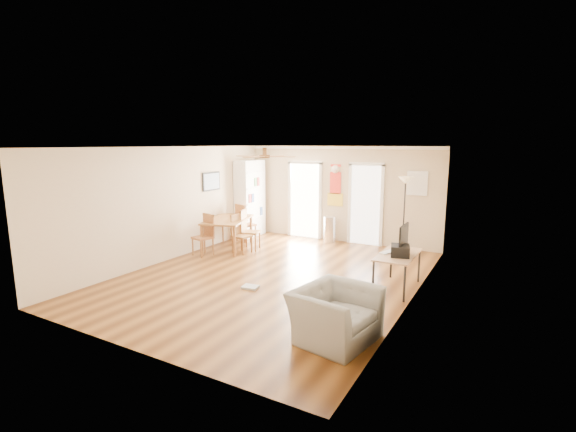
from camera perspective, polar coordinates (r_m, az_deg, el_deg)
The scene contains 30 objects.
floor at distance 8.41m, azimuth -2.01°, elevation -8.37°, with size 7.00×7.00×0.00m, color brown.
ceiling at distance 7.97m, azimuth -2.13°, elevation 9.64°, with size 5.50×7.00×0.00m, color silver, non-canonical shape.
wall_back at distance 11.20m, azimuth 7.26°, elevation 3.04°, with size 5.50×0.04×2.60m, color beige, non-canonical shape.
wall_front at distance 5.47m, azimuth -21.49°, elevation -5.07°, with size 5.50×0.04×2.60m, color beige, non-canonical shape.
wall_left at distance 9.78m, azimuth -15.99°, elevation 1.71°, with size 0.04×7.00×2.60m, color beige, non-canonical shape.
wall_right at distance 7.09m, azimuth 17.32°, elevation -1.46°, with size 0.04×7.00×2.60m, color beige, non-canonical shape.
crown_molding at distance 7.97m, azimuth -2.13°, elevation 9.35°, with size 5.50×7.00×0.08m, color white, non-canonical shape.
kitchen_doorway at distance 11.64m, azimuth 2.41°, elevation 2.15°, with size 0.90×0.10×2.10m, color white, non-canonical shape.
bathroom_doorway at distance 10.96m, azimuth 10.84°, elevation 1.47°, with size 0.80×0.10×2.10m, color white, non-canonical shape.
wall_decal at distance 11.20m, azimuth 6.66°, elevation 4.34°, with size 0.46×0.03×1.10m, color red.
ac_grille at distance 10.54m, azimuth 17.67°, elevation 4.39°, with size 0.50×0.04×0.60m, color white.
framed_poster at distance 10.75m, azimuth -10.71°, elevation 4.80°, with size 0.04×0.66×0.48m, color black.
ceiling_fan at distance 7.72m, azimuth -3.29°, elevation 8.35°, with size 1.24×1.24×0.20m, color #593819, non-canonical shape.
bookshelf at distance 11.82m, azimuth -5.37°, elevation 2.46°, with size 0.44×0.99×2.19m, color white, non-canonical shape.
dining_table at distance 10.51m, azimuth -8.42°, elevation -2.48°, with size 0.94×1.56×0.78m, color #A06833, non-canonical shape.
dining_chair_right_a at distance 10.35m, azimuth -5.25°, elevation -1.95°, with size 0.42×0.42×1.01m, color #AB6E37, non-canonical shape.
dining_chair_right_b at distance 10.06m, azimuth -6.46°, elevation -2.54°, with size 0.39×0.39×0.95m, color olive, non-canonical shape.
dining_chair_near at distance 9.97m, azimuth -11.89°, elevation -2.67°, with size 0.41×0.41×0.99m, color #A16234, non-canonical shape.
dining_chair_far at distance 11.25m, azimuth -5.89°, elevation -0.94°, with size 0.42×0.42×1.03m, color #A86236, non-canonical shape.
trash_can at distance 11.14m, azimuth 5.88°, elevation -1.90°, with size 0.33×0.33×0.71m, color silver.
torchiere_lamp at distance 10.39m, azimuth 15.95°, elevation 0.15°, with size 0.35×0.35×1.87m, color black, non-canonical shape.
computer_desk at distance 7.85m, azimuth 15.07°, elevation -7.50°, with size 0.63×1.25×0.67m, color tan, non-canonical shape.
imac at distance 7.69m, azimuth 15.91°, elevation -3.19°, with size 0.08×0.59×0.55m, color black, non-canonical shape.
keyboard at distance 7.83m, azimuth 13.91°, elevation -4.88°, with size 0.14×0.43×0.02m, color silver.
printer at distance 7.61m, azimuth 15.46°, elevation -4.70°, with size 0.32×0.38×0.19m, color black.
orange_bottle at distance 8.25m, azimuth 15.53°, elevation -3.49°, with size 0.07×0.07×0.21m, color orange.
wastebasket_a at distance 7.05m, azimuth 5.18°, elevation -10.81°, with size 0.26×0.26×0.30m, color white.
wastebasket_b at distance 6.58m, azimuth 6.89°, elevation -12.54°, with size 0.24×0.24×0.28m, color silver.
floor_cloth at distance 7.75m, azimuth -5.31°, elevation -9.89°, with size 0.29×0.23×0.04m, color #AAABA5.
armchair at distance 5.76m, azimuth 6.64°, elevation -13.56°, with size 1.11×0.97×0.72m, color gray.
Camera 1 is at (4.14, -6.81, 2.67)m, focal length 25.35 mm.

